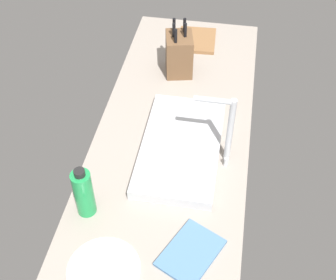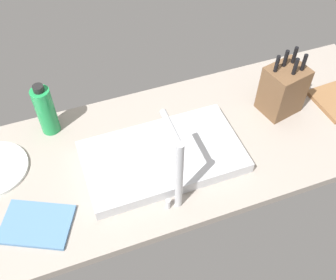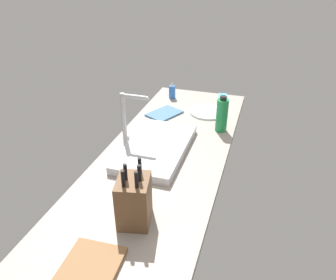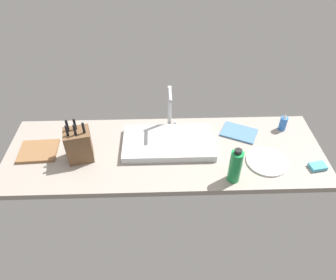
{
  "view_description": "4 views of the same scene",
  "coord_description": "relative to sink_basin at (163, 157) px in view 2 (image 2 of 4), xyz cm",
  "views": [
    {
      "loc": [
        125.3,
        20.99,
        137.3
      ],
      "look_at": [
        4.01,
        -0.18,
        10.34
      ],
      "focal_mm": 48.81,
      "sensor_mm": 36.0,
      "label": 1
    },
    {
      "loc": [
        29.78,
        84.95,
        115.46
      ],
      "look_at": [
        -0.71,
        1.57,
        9.94
      ],
      "focal_mm": 42.68,
      "sensor_mm": 36.0,
      "label": 2
    },
    {
      "loc": [
        -136.34,
        -45.12,
        94.38
      ],
      "look_at": [
        4.64,
        -0.96,
        10.27
      ],
      "focal_mm": 34.95,
      "sensor_mm": 36.0,
      "label": 3
    },
    {
      "loc": [
        -2.46,
        -139.95,
        134.03
      ],
      "look_at": [
        2.05,
        3.57,
        8.93
      ],
      "focal_mm": 34.2,
      "sensor_mm": 36.0,
      "label": 4
    }
  ],
  "objects": [
    {
      "name": "faucet",
      "position": [
        1.41,
        16.65,
        15.68
      ],
      "size": [
        5.5,
        15.2,
        30.28
      ],
      "color": "#B7BABF",
      "rests_on": "countertop_slab"
    },
    {
      "name": "knife_block",
      "position": [
        -51.01,
        -8.86,
        7.77
      ],
      "size": [
        16.39,
        14.75,
        26.07
      ],
      "rotation": [
        0.0,
        0.0,
        0.22
      ],
      "color": "brown",
      "rests_on": "countertop_slab"
    },
    {
      "name": "sink_basin",
      "position": [
        0.0,
        0.0,
        0.0
      ],
      "size": [
        54.66,
        30.55,
        4.39
      ],
      "primitive_type": "cube",
      "color": "#B7BABF",
      "rests_on": "countertop_slab"
    },
    {
      "name": "countertop_slab",
      "position": [
        -2.35,
        -4.7,
        -3.95
      ],
      "size": [
        188.89,
        63.32,
        3.5
      ],
      "primitive_type": "cube",
      "color": "gray",
      "rests_on": "ground"
    },
    {
      "name": "dish_towel",
      "position": [
        45.21,
        10.28,
        -1.6
      ],
      "size": [
        25.77,
        22.9,
        1.2
      ],
      "primitive_type": "cube",
      "rotation": [
        0.0,
        0.0,
        -0.45
      ],
      "color": "teal",
      "rests_on": "countertop_slab"
    },
    {
      "name": "water_bottle",
      "position": [
        34.25,
        -28.33,
        7.85
      ],
      "size": [
        6.81,
        6.81,
        21.57
      ],
      "color": "#1E8E47",
      "rests_on": "countertop_slab"
    }
  ]
}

